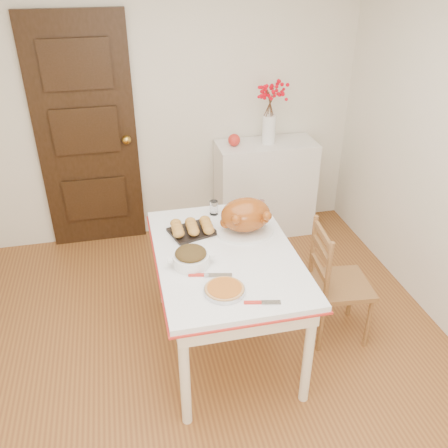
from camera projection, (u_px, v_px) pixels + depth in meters
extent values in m
cube|color=brown|center=(213.00, 379.00, 3.15)|extent=(3.50, 4.00, 0.00)
cube|color=silver|center=(165.00, 106.00, 4.22)|extent=(3.50, 0.00, 2.50)
cube|color=black|center=(87.00, 137.00, 4.17)|extent=(0.85, 0.06, 2.06)
cube|color=white|center=(265.00, 188.00, 4.60)|extent=(0.91, 0.41, 0.91)
sphere|color=red|center=(234.00, 140.00, 4.28)|extent=(0.11, 0.11, 0.11)
cylinder|color=#B35C1C|center=(224.00, 289.00, 2.67)|extent=(0.29, 0.29, 0.05)
cylinder|color=white|center=(214.00, 208.00, 3.45)|extent=(0.06, 0.06, 0.10)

